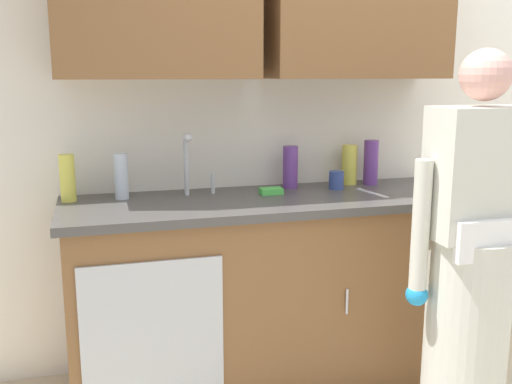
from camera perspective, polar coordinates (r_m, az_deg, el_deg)
The scene contains 13 objects.
kitchen_wall_with_uppers at distance 3.16m, azimuth 6.99°, elevation 10.55°, with size 4.80×0.44×2.70m.
counter_cabinet at distance 2.95m, azimuth 1.16°, elevation -9.87°, with size 1.90×0.62×0.90m.
countertop at distance 2.81m, azimuth 1.25°, elevation -0.89°, with size 1.96×0.66×0.04m, color #474442.
sink at distance 2.74m, azimuth -5.49°, elevation -1.15°, with size 0.50×0.36×0.35m.
person_at_sink at distance 2.56m, azimuth 20.23°, elevation -8.20°, with size 0.55×0.34×1.62m.
bottle_water_short at distance 3.16m, azimuth 9.12°, elevation 2.66°, with size 0.08×0.08×0.21m, color #D8D14C.
bottle_water_tall at distance 2.82m, azimuth -13.07°, elevation 1.52°, with size 0.06×0.06×0.22m, color silver.
bottle_soap at distance 2.83m, azimuth -17.98°, elevation 1.31°, with size 0.07×0.07×0.22m, color #D8D14C.
bottle_dish_liquid at distance 3.02m, azimuth 3.38°, elevation 2.45°, with size 0.08×0.08×0.22m, color #66388C.
bottle_cleaner_spray at distance 3.17m, azimuth 11.19°, elevation 2.86°, with size 0.08×0.08×0.24m, color #66388C.
cup_by_sink at distance 3.02m, azimuth 7.87°, elevation 1.16°, with size 0.08×0.08×0.09m, color #33478C.
knife_on_counter at distance 2.94m, azimuth 11.25°, elevation -0.09°, with size 0.24×0.02×0.01m, color silver.
sponge at distance 2.88m, azimuth 1.48°, elevation 0.10°, with size 0.11×0.07×0.03m, color #4CBF4C.
Camera 1 is at (-1.35, -1.93, 1.52)m, focal length 40.84 mm.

